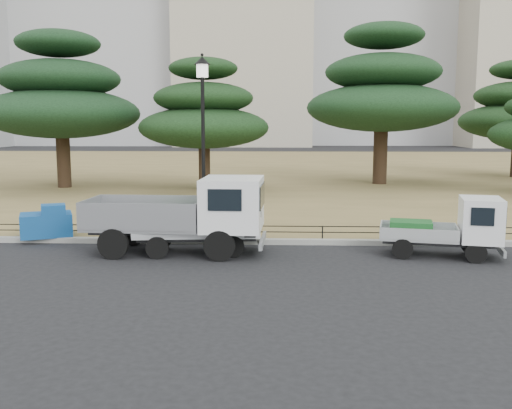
{
  "coord_description": "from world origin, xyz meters",
  "views": [
    {
      "loc": [
        0.62,
        -14.38,
        3.62
      ],
      "look_at": [
        0.0,
        2.0,
        1.3
      ],
      "focal_mm": 40.0,
      "sensor_mm": 36.0,
      "label": 1
    }
  ],
  "objects_px": {
    "truck_large": "(186,211)",
    "tarp_pile": "(47,223)",
    "street_lamp": "(203,117)",
    "truck_kei_rear": "(450,227)",
    "truck_kei_front": "(208,221)"
  },
  "relations": [
    {
      "from": "street_lamp",
      "to": "truck_large",
      "type": "bearing_deg",
      "value": -100.84
    },
    {
      "from": "truck_kei_front",
      "to": "tarp_pile",
      "type": "xyz_separation_m",
      "value": [
        -5.23,
        1.46,
        -0.36
      ]
    },
    {
      "from": "street_lamp",
      "to": "tarp_pile",
      "type": "distance_m",
      "value": 5.92
    },
    {
      "from": "truck_kei_front",
      "to": "street_lamp",
      "type": "xyz_separation_m",
      "value": [
        -0.3,
        1.5,
        2.92
      ]
    },
    {
      "from": "truck_large",
      "to": "tarp_pile",
      "type": "distance_m",
      "value": 4.92
    },
    {
      "from": "truck_kei_rear",
      "to": "street_lamp",
      "type": "bearing_deg",
      "value": 177.61
    },
    {
      "from": "truck_large",
      "to": "street_lamp",
      "type": "relative_size",
      "value": 0.91
    },
    {
      "from": "tarp_pile",
      "to": "truck_kei_rear",
      "type": "bearing_deg",
      "value": -8.26
    },
    {
      "from": "truck_large",
      "to": "truck_kei_front",
      "type": "height_order",
      "value": "truck_large"
    },
    {
      "from": "street_lamp",
      "to": "tarp_pile",
      "type": "relative_size",
      "value": 2.98
    },
    {
      "from": "truck_kei_rear",
      "to": "tarp_pile",
      "type": "bearing_deg",
      "value": -176.48
    },
    {
      "from": "truck_large",
      "to": "street_lamp",
      "type": "bearing_deg",
      "value": 81.56
    },
    {
      "from": "truck_large",
      "to": "street_lamp",
      "type": "xyz_separation_m",
      "value": [
        0.3,
        1.58,
        2.65
      ]
    },
    {
      "from": "truck_kei_rear",
      "to": "street_lamp",
      "type": "relative_size",
      "value": 0.62
    },
    {
      "from": "truck_large",
      "to": "tarp_pile",
      "type": "bearing_deg",
      "value": 163.96
    }
  ]
}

